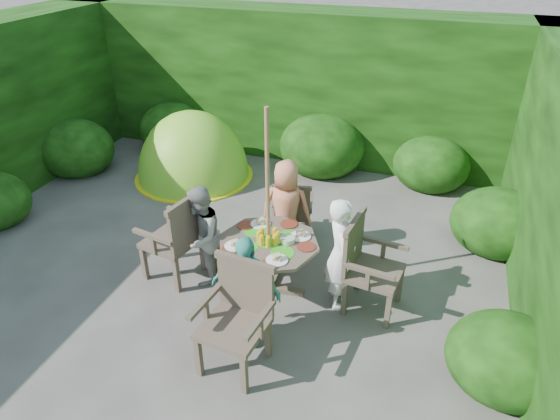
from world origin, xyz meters
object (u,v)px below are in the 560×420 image
(patio_table, at_px, (269,249))
(parasol_pole, at_px, (268,208))
(child_front, at_px, (246,290))
(child_right, at_px, (340,254))
(child_left, at_px, (201,236))
(child_back, at_px, (286,209))
(garden_chair_right, at_px, (367,264))
(garden_chair_back, at_px, (293,210))
(garden_chair_left, at_px, (177,237))
(garden_chair_front, at_px, (238,315))
(dome_tent, at_px, (194,176))

(patio_table, xyz_separation_m, parasol_pole, (-0.00, -0.00, 0.54))
(parasol_pole, height_order, child_front, parasol_pole)
(parasol_pole, height_order, child_right, parasol_pole)
(child_right, bearing_deg, child_left, 73.46)
(child_back, bearing_deg, garden_chair_right, 139.87)
(garden_chair_back, bearing_deg, child_back, 80.12)
(child_back, relative_size, child_front, 1.04)
(parasol_pole, height_order, child_left, parasol_pole)
(garden_chair_right, bearing_deg, patio_table, 102.08)
(child_left, bearing_deg, child_front, 36.99)
(garden_chair_left, height_order, child_front, child_front)
(garden_chair_left, bearing_deg, child_front, 69.13)
(patio_table, height_order, parasol_pole, parasol_pole)
(garden_chair_right, distance_m, child_right, 0.31)
(garden_chair_front, bearing_deg, garden_chair_back, 100.75)
(parasol_pole, xyz_separation_m, child_left, (-0.80, -0.05, -0.49))
(dome_tent, bearing_deg, parasol_pole, -46.48)
(garden_chair_left, distance_m, child_left, 0.29)
(child_back, height_order, dome_tent, child_back)
(garden_chair_right, distance_m, child_front, 1.36)
(parasol_pole, xyz_separation_m, child_back, (-0.05, 0.80, -0.46))
(child_left, distance_m, child_front, 1.13)
(child_left, bearing_deg, garden_chair_back, 135.76)
(garden_chair_back, distance_m, garden_chair_front, 2.20)
(garden_chair_left, height_order, child_back, child_back)
(parasol_pole, bearing_deg, garden_chair_left, -174.87)
(patio_table, relative_size, child_back, 0.96)
(parasol_pole, xyz_separation_m, garden_chair_left, (-1.09, -0.10, -0.54))
(child_right, bearing_deg, garden_chair_front, 127.75)
(parasol_pole, relative_size, child_left, 1.81)
(garden_chair_right, distance_m, dome_tent, 4.05)
(garden_chair_right, xyz_separation_m, garden_chair_left, (-2.17, -0.19, 0.01))
(garden_chair_front, xyz_separation_m, child_right, (0.71, 1.14, 0.10))
(child_back, bearing_deg, garden_chair_back, -96.40)
(garden_chair_left, relative_size, child_back, 0.83)
(child_back, relative_size, dome_tent, 0.57)
(garden_chair_front, height_order, child_left, child_left)
(patio_table, distance_m, child_right, 0.80)
(garden_chair_back, relative_size, child_back, 0.66)
(patio_table, distance_m, garden_chair_back, 1.11)
(garden_chair_left, bearing_deg, parasol_pole, 105.85)
(garden_chair_right, bearing_deg, garden_chair_back, 55.96)
(garden_chair_back, distance_m, child_back, 0.36)
(patio_table, bearing_deg, child_right, 3.82)
(garden_chair_front, relative_size, dome_tent, 0.47)
(child_right, relative_size, child_back, 1.02)
(patio_table, bearing_deg, child_left, -176.05)
(garden_chair_front, distance_m, child_front, 0.30)
(patio_table, height_order, child_left, child_left)
(garden_chair_front, distance_m, child_right, 1.34)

